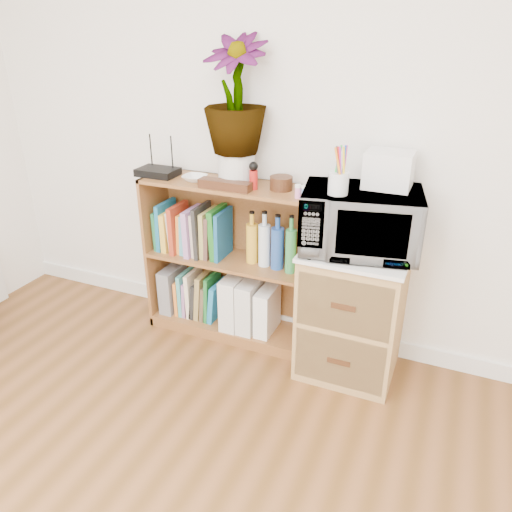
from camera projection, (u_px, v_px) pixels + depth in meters
The scene contains 21 objects.
skirting_board at pixel (292, 324), 3.08m from camera, with size 4.00×0.02×0.10m, color white.
bookshelf at pixel (230, 262), 2.91m from camera, with size 1.00×0.30×0.95m, color brown.
wicker_unit at pixel (352, 313), 2.64m from camera, with size 0.50×0.45×0.70m, color #9E7542.
microwave at pixel (360, 221), 2.40m from camera, with size 0.56×0.38×0.31m, color white.
pen_cup at pixel (338, 183), 2.27m from camera, with size 0.09×0.09×0.10m, color silver.
small_appliance at pixel (389, 170), 2.35m from camera, with size 0.22×0.18×0.17m, color white.
router at pixel (158, 172), 2.84m from camera, with size 0.23×0.15×0.04m, color black.
white_bowl at pixel (195, 178), 2.75m from camera, with size 0.13×0.13×0.03m, color white.
plant_pot at pixel (237, 168), 2.68m from camera, with size 0.20×0.20×0.17m, color silver.
potted_plant at pixel (235, 95), 2.52m from camera, with size 0.33×0.33×0.59m, color #2F732E.
trinket_box at pixel (225, 185), 2.61m from camera, with size 0.29×0.07×0.05m, color #33190E.
kokeshi_doll at pixel (253, 180), 2.60m from camera, with size 0.04×0.04×0.10m, color #AB1915.
wooden_bowl at pixel (281, 183), 2.60m from camera, with size 0.12×0.12×0.07m, color #371A0F.
paint_jars at pixel (304, 194), 2.46m from camera, with size 0.11×0.04×0.06m, color pink.
file_box at pixel (173, 288), 3.17m from camera, with size 0.09×0.23×0.28m, color slate.
magazine_holder_left at pixel (235, 300), 3.00m from camera, with size 0.10×0.26×0.32m, color silver.
magazine_holder_mid at pixel (251, 304), 2.96m from camera, with size 0.10×0.25×0.31m, color silver.
magazine_holder_right at pixel (267, 310), 2.93m from camera, with size 0.09×0.22×0.28m, color white.
cookbooks at pixel (193, 230), 2.93m from camera, with size 0.44×0.20×0.31m.
liquor_bottles at pixel (283, 243), 2.72m from camera, with size 0.45×0.07×0.32m.
lower_books at pixel (200, 295), 3.11m from camera, with size 0.29×0.19×0.30m.
Camera 1 is at (0.83, -0.25, 1.74)m, focal length 35.00 mm.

